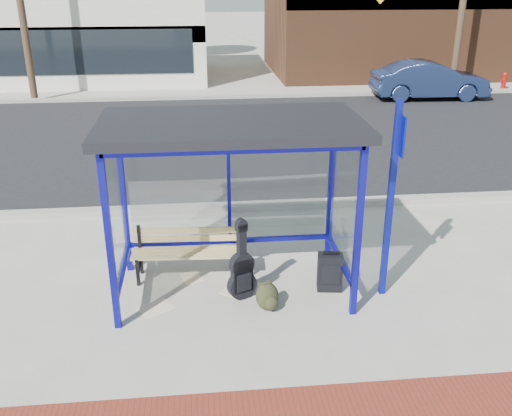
{
  "coord_description": "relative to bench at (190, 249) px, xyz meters",
  "views": [
    {
      "loc": [
        -0.4,
        -6.93,
        4.12
      ],
      "look_at": [
        0.34,
        0.2,
        1.14
      ],
      "focal_mm": 40.0,
      "sensor_mm": 36.0,
      "label": 1
    }
  ],
  "objects": [
    {
      "name": "parked_car",
      "position": [
        8.24,
        11.83,
        0.21
      ],
      "size": [
        3.98,
        1.51,
        1.29
      ],
      "primitive_type": "imported",
      "rotation": [
        0.0,
        0.0,
        1.54
      ],
      "color": "#1B274C",
      "rests_on": "ground"
    },
    {
      "name": "suitcase",
      "position": [
        1.93,
        -0.58,
        -0.16
      ],
      "size": [
        0.37,
        0.26,
        0.59
      ],
      "rotation": [
        0.0,
        0.0,
        -0.14
      ],
      "color": "black",
      "rests_on": "ground"
    },
    {
      "name": "sign_post",
      "position": [
        2.64,
        -0.75,
        1.08
      ],
      "size": [
        0.11,
        0.34,
        2.7
      ],
      "rotation": [
        0.0,
        0.0,
        -0.06
      ],
      "color": "#0C1389",
      "rests_on": "ground"
    },
    {
      "name": "fire_hydrant",
      "position": [
        11.68,
        13.12,
        -0.07
      ],
      "size": [
        0.3,
        0.2,
        0.67
      ],
      "rotation": [
        0.0,
        0.0,
        0.41
      ],
      "color": "#AD0C0C",
      "rests_on": "ground"
    },
    {
      "name": "street_asphalt",
      "position": [
        0.6,
        7.54,
        -0.43
      ],
      "size": [
        60.0,
        10.0,
        0.0
      ],
      "primitive_type": "cube",
      "color": "black",
      "rests_on": "ground"
    },
    {
      "name": "bus_shelter",
      "position": [
        0.6,
        -0.39,
        1.63
      ],
      "size": [
        3.3,
        1.8,
        2.42
      ],
      "color": "#0E0D8F",
      "rests_on": "ground"
    },
    {
      "name": "guitar_bag",
      "position": [
        0.7,
        -0.68,
        -0.03
      ],
      "size": [
        0.42,
        0.27,
        1.1
      ],
      "rotation": [
        0.0,
        0.0,
        0.41
      ],
      "color": "black",
      "rests_on": "ground"
    },
    {
      "name": "newspaper_a",
      "position": [
        -0.46,
        -0.84,
        -0.43
      ],
      "size": [
        0.54,
        0.51,
        0.01
      ],
      "primitive_type": "cube",
      "rotation": [
        0.0,
        0.0,
        0.55
      ],
      "color": "white",
      "rests_on": "ground"
    },
    {
      "name": "far_sidewalk",
      "position": [
        0.6,
        14.54,
        -0.43
      ],
      "size": [
        60.0,
        4.0,
        0.01
      ],
      "primitive_type": "cube",
      "color": "#B2ADA0",
      "rests_on": "ground"
    },
    {
      "name": "bench",
      "position": [
        0.0,
        0.0,
        0.0
      ],
      "size": [
        1.65,
        0.49,
        0.77
      ],
      "rotation": [
        0.0,
        0.0,
        -0.06
      ],
      "color": "black",
      "rests_on": "ground"
    },
    {
      "name": "newspaper_c",
      "position": [
        0.02,
        -0.06,
        -0.43
      ],
      "size": [
        0.39,
        0.43,
        0.01
      ],
      "primitive_type": "cube",
      "rotation": [
        0.0,
        0.0,
        1.9
      ],
      "color": "white",
      "rests_on": "ground"
    },
    {
      "name": "curb_far",
      "position": [
        0.6,
        12.64,
        -0.38
      ],
      "size": [
        60.0,
        0.25,
        0.12
      ],
      "primitive_type": "cube",
      "color": "gray",
      "rests_on": "ground"
    },
    {
      "name": "curb_near",
      "position": [
        0.6,
        2.44,
        -0.38
      ],
      "size": [
        60.0,
        0.25,
        0.12
      ],
      "primitive_type": "cube",
      "color": "gray",
      "rests_on": "ground"
    },
    {
      "name": "newspaper_b",
      "position": [
        0.59,
        -0.53,
        -0.43
      ],
      "size": [
        0.43,
        0.42,
        0.01
      ],
      "primitive_type": "cube",
      "rotation": [
        0.0,
        0.0,
        -0.67
      ],
      "color": "white",
      "rests_on": "ground"
    },
    {
      "name": "ground",
      "position": [
        0.6,
        -0.46,
        -0.44
      ],
      "size": [
        120.0,
        120.0,
        0.0
      ],
      "primitive_type": "plane",
      "color": "#B2ADA0",
      "rests_on": "ground"
    },
    {
      "name": "backpack",
      "position": [
        1.01,
        -1.0,
        -0.25
      ],
      "size": [
        0.38,
        0.36,
        0.38
      ],
      "rotation": [
        0.0,
        0.0,
        0.38
      ],
      "color": "black",
      "rests_on": "ground"
    }
  ]
}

